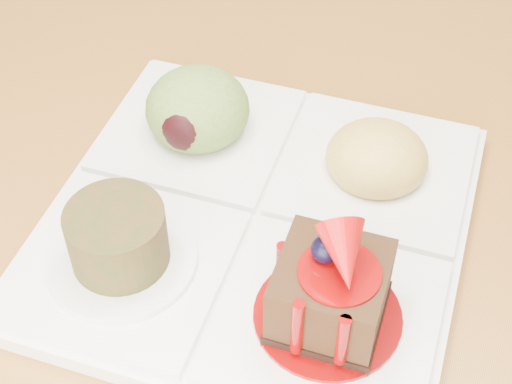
% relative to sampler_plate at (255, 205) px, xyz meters
% --- Properties ---
extents(ground, '(6.00, 6.00, 0.00)m').
position_rel_sampler_plate_xyz_m(ground, '(-0.11, 0.35, -0.77)').
color(ground, '#4E2716').
extents(sampler_plate, '(0.25, 0.25, 0.10)m').
position_rel_sampler_plate_xyz_m(sampler_plate, '(0.00, 0.00, 0.00)').
color(sampler_plate, white).
rests_on(sampler_plate, dining_table).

